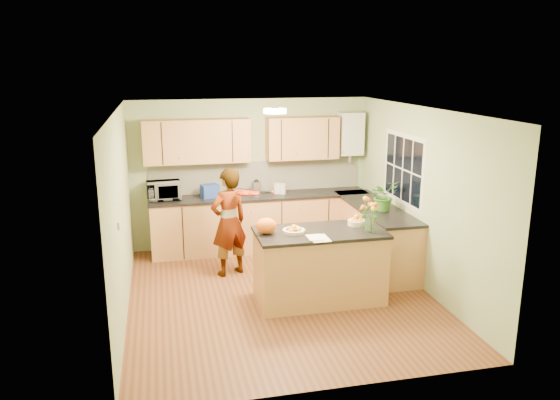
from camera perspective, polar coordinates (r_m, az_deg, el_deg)
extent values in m
plane|color=#5E2F1B|center=(7.52, 0.00, -9.93)|extent=(4.50, 4.50, 0.00)
cube|color=silver|center=(6.89, 0.00, 9.41)|extent=(4.00, 4.50, 0.02)
cube|color=#93A374|center=(9.26, -3.05, 2.79)|extent=(4.00, 0.02, 2.50)
cube|color=#93A374|center=(5.04, 5.65, -7.07)|extent=(4.00, 0.02, 2.50)
cube|color=#93A374|center=(6.96, -16.28, -1.58)|extent=(0.02, 4.50, 2.50)
cube|color=#93A374|center=(7.78, 14.53, 0.16)|extent=(0.02, 4.50, 2.50)
cube|color=#B87849|center=(9.18, -2.06, -2.44)|extent=(3.60, 0.60, 0.90)
cube|color=black|center=(9.05, -2.07, 0.39)|extent=(3.64, 0.62, 0.04)
cube|color=#B87849|center=(8.61, 9.87, -3.78)|extent=(0.60, 2.20, 0.90)
cube|color=black|center=(8.48, 9.94, -0.76)|extent=(0.62, 2.24, 0.04)
cube|color=white|center=(9.27, -2.42, 2.50)|extent=(3.60, 0.02, 0.52)
cube|color=#B87849|center=(8.89, -8.68, 6.10)|extent=(1.70, 0.34, 0.70)
cube|color=#B87849|center=(9.18, 2.35, 6.49)|extent=(1.20, 0.34, 0.70)
cube|color=silver|center=(9.43, 7.37, 6.90)|extent=(0.40, 0.30, 0.72)
cylinder|color=#AFAFB4|center=(9.49, 7.29, 4.51)|extent=(0.06, 0.06, 0.20)
cube|color=silver|center=(8.24, 12.74, 3.17)|extent=(0.01, 1.30, 1.05)
cube|color=black|center=(8.24, 12.71, 3.17)|extent=(0.01, 1.18, 0.92)
cube|color=silver|center=(6.37, -16.47, -2.56)|extent=(0.02, 0.09, 0.09)
cylinder|color=#FFEABF|center=(7.19, -0.53, 9.29)|extent=(0.30, 0.30, 0.06)
cylinder|color=silver|center=(7.19, -0.53, 9.52)|extent=(0.10, 0.10, 0.02)
cube|color=#B87849|center=(7.24, 4.14, -7.02)|extent=(1.63, 0.82, 0.92)
cube|color=black|center=(7.08, 4.20, -3.40)|extent=(1.67, 0.86, 0.04)
cylinder|color=beige|center=(6.98, 1.45, -3.27)|extent=(0.29, 0.29, 0.04)
cylinder|color=beige|center=(7.38, 7.97, -2.35)|extent=(0.23, 0.23, 0.07)
cylinder|color=silver|center=(7.08, 9.31, -2.45)|extent=(0.11, 0.11, 0.23)
ellipsoid|color=orange|center=(6.93, -1.45, -2.71)|extent=(0.32, 0.29, 0.20)
cube|color=white|center=(6.78, 4.13, -3.99)|extent=(0.23, 0.31, 0.01)
imported|color=#ECA890|center=(8.02, -5.36, -2.33)|extent=(0.69, 0.59, 1.61)
imported|color=silver|center=(8.92, -12.05, 0.98)|extent=(0.56, 0.40, 0.29)
cube|color=#203C96|center=(8.93, -7.34, 0.94)|extent=(0.31, 0.26, 0.22)
cylinder|color=#AFAFB4|center=(9.01, -2.49, 1.21)|extent=(0.17, 0.17, 0.23)
sphere|color=black|center=(8.98, -2.50, 2.19)|extent=(0.08, 0.08, 0.08)
cylinder|color=beige|center=(9.13, -0.33, 1.24)|extent=(0.13, 0.13, 0.18)
cylinder|color=silver|center=(9.11, 0.26, 1.18)|extent=(0.15, 0.15, 0.17)
imported|color=#356822|center=(8.18, 10.80, 0.45)|extent=(0.50, 0.46, 0.46)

